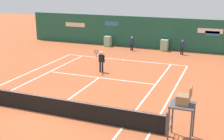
{
  "coord_description": "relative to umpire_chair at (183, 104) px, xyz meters",
  "views": [
    {
      "loc": [
        8.07,
        -11.7,
        6.41
      ],
      "look_at": [
        1.13,
        5.95,
        0.8
      ],
      "focal_mm": 47.91,
      "sensor_mm": 36.0,
      "label": 1
    }
  ],
  "objects": [
    {
      "name": "umpire_chair",
      "position": [
        0.0,
        0.0,
        0.0
      ],
      "size": [
        1.0,
        1.0,
        2.41
      ],
      "rotation": [
        0.0,
        0.0,
        1.57
      ],
      "color": "#47474C",
      "rests_on": "ground_plane"
    },
    {
      "name": "tennis_ball_near_service_line",
      "position": [
        -6.02,
        4.88,
        -1.58
      ],
      "size": [
        0.07,
        0.07,
        0.07
      ],
      "primitive_type": "sphere",
      "color": "#CCE033",
      "rests_on": "ground_plane"
    },
    {
      "name": "tennis_ball_mid_court",
      "position": [
        -11.09,
        4.48,
        -1.58
      ],
      "size": [
        0.07,
        0.07,
        0.07
      ],
      "primitive_type": "sphere",
      "color": "#CCE033",
      "rests_on": "ground_plane"
    },
    {
      "name": "tennis_ball_by_sideline",
      "position": [
        -6.72,
        3.66,
        -1.58
      ],
      "size": [
        0.07,
        0.07,
        0.07
      ],
      "primitive_type": "sphere",
      "color": "#CCE033",
      "rests_on": "ground_plane"
    },
    {
      "name": "sponsor_back_wall",
      "position": [
        -6.66,
        17.09,
        -0.11
      ],
      "size": [
        25.0,
        1.02,
        3.12
      ],
      "color": "#1E5642",
      "rests_on": "ground_plane"
    },
    {
      "name": "ground_plane",
      "position": [
        -6.64,
        0.69,
        -1.62
      ],
      "size": [
        80.0,
        80.0,
        0.01
      ],
      "color": "#A8512D"
    },
    {
      "name": "player_on_baseline",
      "position": [
        -7.03,
        7.77,
        -0.68
      ],
      "size": [
        0.55,
        0.7,
        1.79
      ],
      "rotation": [
        0.0,
        0.0,
        3.28
      ],
      "color": "black",
      "rests_on": "ground_plane"
    },
    {
      "name": "ball_kid_centre_post",
      "position": [
        -2.37,
        15.54,
        -0.83
      ],
      "size": [
        0.45,
        0.23,
        1.37
      ],
      "rotation": [
        0.0,
        0.0,
        3.33
      ],
      "color": "black",
      "rests_on": "ground_plane"
    },
    {
      "name": "ball_kid_left_post",
      "position": [
        -7.17,
        15.54,
        -0.83
      ],
      "size": [
        0.46,
        0.19,
        1.38
      ],
      "rotation": [
        0.0,
        0.0,
        3.08
      ],
      "color": "black",
      "rests_on": "ground_plane"
    },
    {
      "name": "tennis_net",
      "position": [
        -6.64,
        0.12,
        -1.11
      ],
      "size": [
        12.1,
        0.1,
        1.07
      ],
      "color": "#4C4C51",
      "rests_on": "ground_plane"
    }
  ]
}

